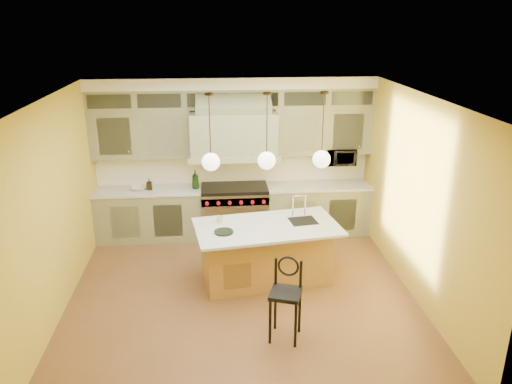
{
  "coord_description": "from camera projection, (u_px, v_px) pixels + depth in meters",
  "views": [
    {
      "loc": [
        -0.36,
        -6.41,
        3.89
      ],
      "look_at": [
        0.27,
        0.7,
        1.36
      ],
      "focal_mm": 35.0,
      "sensor_mm": 36.0,
      "label": 1
    }
  ],
  "objects": [
    {
      "name": "pendant_right",
      "position": [
        322.0,
        157.0,
        7.22
      ],
      "size": [
        0.26,
        0.26,
        1.11
      ],
      "color": "#2D2319",
      "rests_on": "ceiling"
    },
    {
      "name": "kitchen_island",
      "position": [
        266.0,
        251.0,
        7.65
      ],
      "size": [
        2.28,
        1.45,
        1.35
      ],
      "rotation": [
        0.0,
        0.0,
        0.15
      ],
      "color": "#A27439",
      "rests_on": "floor"
    },
    {
      "name": "pendant_left",
      "position": [
        211.0,
        160.0,
        7.09
      ],
      "size": [
        0.26,
        0.26,
        1.11
      ],
      "color": "#2D2319",
      "rests_on": "ceiling"
    },
    {
      "name": "back_cabinetry",
      "position": [
        234.0,
        160.0,
        8.97
      ],
      "size": [
        5.0,
        0.77,
        2.9
      ],
      "color": "gray",
      "rests_on": "floor"
    },
    {
      "name": "oil_bottle_b",
      "position": [
        149.0,
        184.0,
        8.9
      ],
      "size": [
        0.1,
        0.1,
        0.21
      ],
      "primitive_type": "imported",
      "rotation": [
        0.0,
        0.0,
        -0.03
      ],
      "color": "black",
      "rests_on": "back_cabinetry"
    },
    {
      "name": "oil_bottle_a",
      "position": [
        195.0,
        179.0,
        8.95
      ],
      "size": [
        0.15,
        0.15,
        0.34
      ],
      "primitive_type": "imported",
      "rotation": [
        0.0,
        0.0,
        0.14
      ],
      "color": "black",
      "rests_on": "back_cabinetry"
    },
    {
      "name": "floor",
      "position": [
        242.0,
        295.0,
        7.35
      ],
      "size": [
        5.0,
        5.0,
        0.0
      ],
      "primitive_type": "plane",
      "color": "brown",
      "rests_on": "ground"
    },
    {
      "name": "microwave",
      "position": [
        340.0,
        156.0,
        9.14
      ],
      "size": [
        0.54,
        0.37,
        0.3
      ],
      "primitive_type": "imported",
      "color": "black",
      "rests_on": "back_cabinetry"
    },
    {
      "name": "wall_left",
      "position": [
        55.0,
        209.0,
        6.66
      ],
      "size": [
        0.0,
        5.0,
        5.0
      ],
      "primitive_type": "plane",
      "rotation": [
        1.57,
        0.0,
        1.57
      ],
      "color": "gold",
      "rests_on": "ground"
    },
    {
      "name": "counter_stool",
      "position": [
        286.0,
        295.0,
        6.21
      ],
      "size": [
        0.47,
        0.47,
        1.07
      ],
      "rotation": [
        0.0,
        0.0,
        -0.32
      ],
      "color": "black",
      "rests_on": "floor"
    },
    {
      "name": "range",
      "position": [
        235.0,
        211.0,
        9.2
      ],
      "size": [
        1.2,
        0.74,
        0.96
      ],
      "color": "silver",
      "rests_on": "floor"
    },
    {
      "name": "wall_front",
      "position": [
        257.0,
        301.0,
        4.52
      ],
      "size": [
        5.0,
        0.0,
        5.0
      ],
      "primitive_type": "plane",
      "rotation": [
        -1.57,
        0.0,
        0.0
      ],
      "color": "gold",
      "rests_on": "ground"
    },
    {
      "name": "cup",
      "position": [
        220.0,
        219.0,
        7.56
      ],
      "size": [
        0.12,
        0.12,
        0.1
      ],
      "primitive_type": "imported",
      "rotation": [
        0.0,
        0.0,
        0.12
      ],
      "color": "silver",
      "rests_on": "kitchen_island"
    },
    {
      "name": "fruit_bowl",
      "position": [
        139.0,
        188.0,
        8.91
      ],
      "size": [
        0.27,
        0.27,
        0.06
      ],
      "primitive_type": "imported",
      "rotation": [
        0.0,
        0.0,
        0.05
      ],
      "color": "silver",
      "rests_on": "back_cabinetry"
    },
    {
      "name": "pendant_center",
      "position": [
        267.0,
        159.0,
        7.15
      ],
      "size": [
        0.26,
        0.26,
        1.11
      ],
      "color": "#2D2319",
      "rests_on": "ceiling"
    },
    {
      "name": "wall_back",
      "position": [
        233.0,
        155.0,
        9.21
      ],
      "size": [
        5.0,
        0.0,
        5.0
      ],
      "primitive_type": "plane",
      "rotation": [
        1.57,
        0.0,
        0.0
      ],
      "color": "gold",
      "rests_on": "ground"
    },
    {
      "name": "ceiling",
      "position": [
        240.0,
        97.0,
        6.38
      ],
      "size": [
        5.0,
        5.0,
        0.0
      ],
      "primitive_type": "plane",
      "rotation": [
        3.14,
        0.0,
        0.0
      ],
      "color": "white",
      "rests_on": "wall_back"
    },
    {
      "name": "wall_right",
      "position": [
        417.0,
        198.0,
        7.07
      ],
      "size": [
        0.0,
        5.0,
        5.0
      ],
      "primitive_type": "plane",
      "rotation": [
        1.57,
        0.0,
        -1.57
      ],
      "color": "gold",
      "rests_on": "ground"
    }
  ]
}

